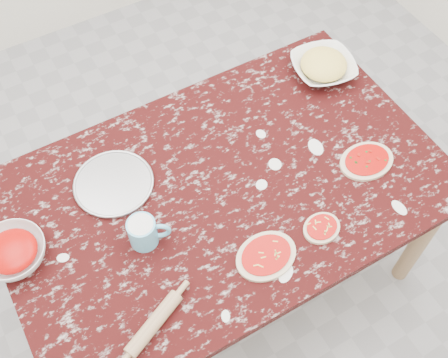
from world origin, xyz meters
TOP-DOWN VIEW (x-y plane):
  - ground at (0.00, 0.00)m, footprint 4.00×4.00m
  - worktable at (0.00, 0.00)m, footprint 1.60×1.00m
  - pizza_tray at (-0.34, 0.21)m, footprint 0.30×0.30m
  - sauce_bowl at (-0.74, 0.10)m, footprint 0.22×0.22m
  - cheese_bowl at (0.64, 0.29)m, footprint 0.30×0.30m
  - flour_mug at (-0.34, -0.06)m, footprint 0.14×0.10m
  - pizza_left at (-0.02, -0.31)m, footprint 0.23×0.18m
  - pizza_mid at (0.20, -0.32)m, footprint 0.15×0.13m
  - pizza_right at (0.51, -0.17)m, footprint 0.22×0.17m
  - rolling_pin at (-0.44, -0.34)m, footprint 0.23×0.14m

SIDE VIEW (x-z plane):
  - ground at x=0.00m, z-range 0.00..0.00m
  - worktable at x=0.00m, z-range 0.29..1.04m
  - pizza_tray at x=-0.34m, z-range 0.75..0.76m
  - pizza_left at x=-0.02m, z-range 0.75..0.77m
  - pizza_mid at x=0.20m, z-range 0.75..0.77m
  - pizza_right at x=0.51m, z-range 0.75..0.77m
  - rolling_pin at x=-0.44m, z-range 0.75..0.80m
  - cheese_bowl at x=0.64m, z-range 0.75..0.81m
  - sauce_bowl at x=-0.74m, z-range 0.75..0.82m
  - flour_mug at x=-0.34m, z-range 0.75..0.86m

